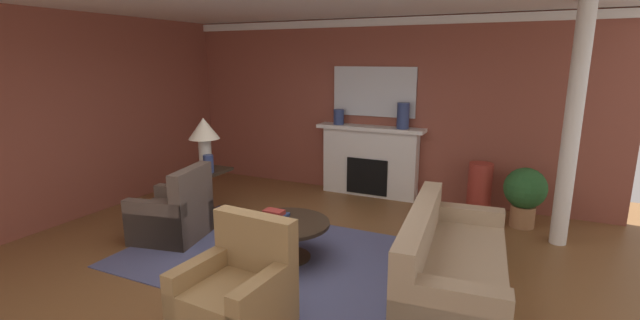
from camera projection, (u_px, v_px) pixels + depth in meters
The scene contains 22 objects.
ground_plane at pixel (278, 268), 4.91m from camera, with size 8.89×8.89×0.00m, color brown.
wall_fireplace at pixel (374, 108), 7.41m from camera, with size 7.44×0.12×2.91m, color brown.
wall_window at pixel (76, 117), 6.31m from camera, with size 0.12×6.90×2.91m, color brown.
crown_moulding at pixel (375, 22), 7.03m from camera, with size 7.44×0.08×0.12m, color white.
area_rug at pixel (287, 258), 5.15m from camera, with size 3.77×2.31×0.01m, color #4C517A.
fireplace at pixel (370, 163), 7.42m from camera, with size 1.80×0.35×1.18m.
mantel_mirror at pixel (374, 92), 7.27m from camera, with size 1.41×0.04×0.81m, color silver.
sofa at pixel (450, 268), 4.28m from camera, with size 1.09×2.17×0.85m.
armchair_near_window at pixel (174, 216), 5.66m from camera, with size 0.94×0.94×0.95m.
armchair_facing_fireplace at pixel (237, 296), 3.75m from camera, with size 0.85×0.85×0.95m.
coffee_table at pixel (286, 231), 5.08m from camera, with size 1.00×1.00×0.45m.
side_table at pixel (207, 189), 6.48m from camera, with size 0.56×0.56×0.70m.
table_lamp at pixel (204, 134), 6.29m from camera, with size 0.44×0.44×0.75m.
vase_mantel_right at pixel (403, 116), 6.96m from camera, with size 0.19×0.19×0.41m, color navy.
vase_mantel_left at pixel (339, 117), 7.44m from camera, with size 0.18×0.18×0.26m, color navy.
vase_on_side_table at pixel (209, 164), 6.21m from camera, with size 0.14×0.14×0.25m, color navy.
vase_tall_corner at pixel (479, 190), 6.44m from camera, with size 0.34×0.34×0.80m, color #9E3328.
book_red_cover at pixel (276, 215), 5.19m from camera, with size 0.22×0.15×0.04m, color maroon.
book_art_folio at pixel (277, 215), 5.07m from camera, with size 0.23×0.19×0.04m, color navy.
book_small_novel at pixel (274, 212), 5.04m from camera, with size 0.23×0.14×0.05m, color maroon.
potted_plant at pixel (525, 192), 6.01m from camera, with size 0.56×0.56×0.83m.
column_white at pixel (572, 129), 5.25m from camera, with size 0.20×0.20×2.91m, color white.
Camera 1 is at (2.37, -3.88, 2.27)m, focal length 24.88 mm.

